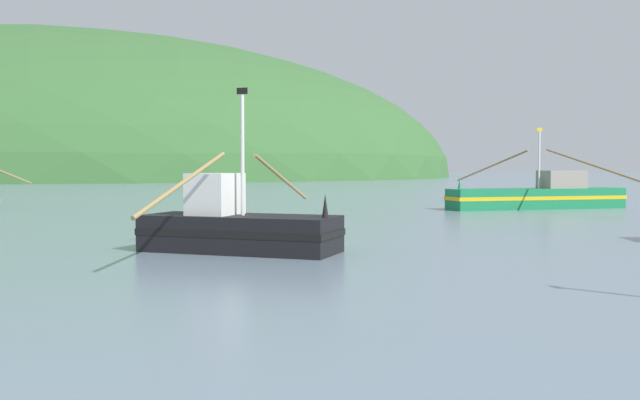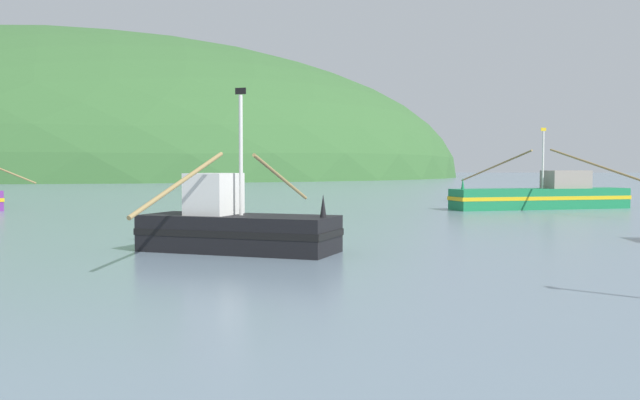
{
  "view_description": "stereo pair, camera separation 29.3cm",
  "coord_description": "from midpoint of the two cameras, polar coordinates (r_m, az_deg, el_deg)",
  "views": [
    {
      "loc": [
        5.26,
        -2.95,
        2.67
      ],
      "look_at": [
        3.79,
        23.98,
        1.4
      ],
      "focal_mm": 40.43,
      "sensor_mm": 36.0,
      "label": 1
    },
    {
      "loc": [
        5.55,
        -2.94,
        2.67
      ],
      "look_at": [
        3.79,
        23.98,
        1.4
      ],
      "focal_mm": 40.43,
      "sensor_mm": 36.0,
      "label": 2
    }
  ],
  "objects": [
    {
      "name": "fishing_boat_black",
      "position": [
        22.64,
        -6.34,
        -2.16
      ],
      "size": [
        6.55,
        11.16,
        5.09
      ],
      "rotation": [
        0.0,
        0.0,
        6.0
      ],
      "color": "black",
      "rests_on": "ground"
    },
    {
      "name": "fishing_boat_green",
      "position": [
        47.09,
        17.44,
        0.31
      ],
      "size": [
        11.76,
        20.15,
        5.05
      ],
      "rotation": [
        0.0,
        0.0,
        3.48
      ],
      "color": "#197A47",
      "rests_on": "ground"
    },
    {
      "name": "hill_mid_left",
      "position": [
        242.82,
        -17.99,
        1.94
      ],
      "size": [
        85.55,
        68.44,
        44.84
      ],
      "primitive_type": "ellipsoid",
      "color": "#516B38",
      "rests_on": "ground"
    },
    {
      "name": "hill_far_left",
      "position": [
        199.72,
        -20.33,
        1.77
      ],
      "size": [
        207.25,
        165.8,
        71.47
      ],
      "primitive_type": "ellipsoid",
      "color": "#386633",
      "rests_on": "ground"
    }
  ]
}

